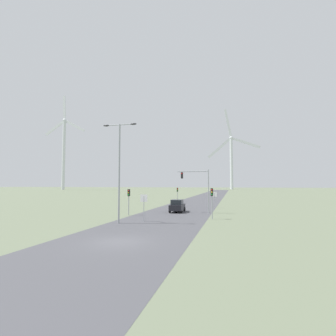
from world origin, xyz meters
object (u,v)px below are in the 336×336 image
at_px(traffic_light_mast_overhead, 198,182).
at_px(wind_turbine_left, 231,156).
at_px(streetlamp, 119,160).
at_px(traffic_light_post_near_right, 212,196).
at_px(traffic_light_post_mid_left, 177,192).
at_px(stop_sign_near, 144,203).
at_px(traffic_light_post_near_left, 129,196).
at_px(wind_turbine_far_left, 64,147).
at_px(car_approaching, 177,206).
at_px(stop_sign_far, 214,197).

xyz_separation_m(traffic_light_mast_overhead, wind_turbine_left, (3.95, 167.51, 20.98)).
relative_size(streetlamp, wind_turbine_left, 0.17).
relative_size(traffic_light_post_near_right, wind_turbine_left, 0.06).
bearing_deg(traffic_light_post_mid_left, stop_sign_near, -84.94).
xyz_separation_m(traffic_light_post_near_left, wind_turbine_far_left, (-107.05, 134.62, 28.43)).
relative_size(traffic_light_post_mid_left, car_approaching, 0.78).
distance_m(wind_turbine_far_left, wind_turbine_left, 125.40).
bearing_deg(traffic_light_post_near_left, stop_sign_near, -52.20).
distance_m(traffic_light_post_near_right, traffic_light_mast_overhead, 6.75).
bearing_deg(traffic_light_post_near_left, wind_turbine_far_left, 128.49).
height_order(stop_sign_far, traffic_light_post_near_left, traffic_light_post_near_left).
height_order(traffic_light_post_mid_left, car_approaching, traffic_light_post_mid_left).
xyz_separation_m(traffic_light_post_mid_left, traffic_light_mast_overhead, (7.40, -21.28, 1.98)).
bearing_deg(wind_turbine_far_left, traffic_light_post_near_left, -51.51).
bearing_deg(stop_sign_near, traffic_light_post_near_left, 127.80).
relative_size(streetlamp, stop_sign_far, 3.83).
distance_m(stop_sign_near, wind_turbine_far_left, 180.56).
distance_m(traffic_light_post_near_left, traffic_light_post_mid_left, 26.09).
xyz_separation_m(stop_sign_near, traffic_light_mast_overhead, (4.65, 9.72, 2.31)).
relative_size(traffic_light_post_near_left, traffic_light_post_mid_left, 1.05).
distance_m(traffic_light_post_mid_left, wind_turbine_left, 148.46).
bearing_deg(wind_turbine_left, traffic_light_post_mid_left, -94.44).
bearing_deg(wind_turbine_far_left, traffic_light_mast_overhead, -48.34).
xyz_separation_m(stop_sign_far, traffic_light_mast_overhead, (-1.77, -8.59, 2.45)).
xyz_separation_m(streetlamp, wind_turbine_left, (10.70, 179.16, 18.76)).
height_order(streetlamp, car_approaching, streetlamp).
relative_size(car_approaching, wind_turbine_left, 0.07).
bearing_deg(traffic_light_post_mid_left, stop_sign_far, -54.15).
distance_m(streetlamp, stop_sign_far, 22.45).
height_order(traffic_light_mast_overhead, car_approaching, traffic_light_mast_overhead).
relative_size(stop_sign_near, traffic_light_post_near_left, 0.86).
bearing_deg(traffic_light_mast_overhead, traffic_light_post_near_right, -67.69).
relative_size(traffic_light_post_near_left, wind_turbine_far_left, 0.05).
relative_size(streetlamp, wind_turbine_far_left, 0.15).
height_order(traffic_light_post_near_right, wind_turbine_left, wind_turbine_left).
height_order(streetlamp, traffic_light_post_near_right, streetlamp).
xyz_separation_m(stop_sign_near, wind_turbine_far_left, (-110.87, 139.55, 28.88)).
bearing_deg(car_approaching, traffic_light_post_near_left, -135.06).
relative_size(stop_sign_far, traffic_light_mast_overhead, 0.45).
height_order(stop_sign_near, wind_turbine_left, wind_turbine_left).
bearing_deg(streetlamp, traffic_light_post_mid_left, 91.13).
distance_m(traffic_light_post_near_right, car_approaching, 8.83).
bearing_deg(car_approaching, wind_turbine_far_left, 131.03).
xyz_separation_m(stop_sign_far, car_approaching, (-4.85, -7.98, -1.01)).
xyz_separation_m(streetlamp, car_approaching, (3.67, 12.25, -5.68)).
xyz_separation_m(streetlamp, traffic_light_post_mid_left, (-0.65, 32.93, -4.20)).
bearing_deg(stop_sign_near, wind_turbine_left, 87.22).
bearing_deg(stop_sign_far, wind_turbine_left, 89.21).
xyz_separation_m(traffic_light_post_near_left, wind_turbine_left, (12.43, 172.30, 22.85)).
bearing_deg(stop_sign_near, car_approaching, 81.33).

